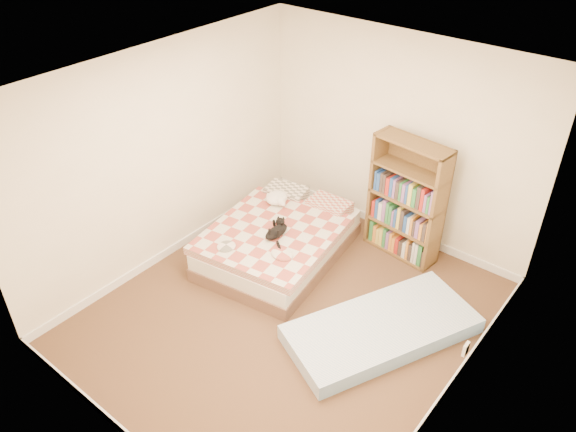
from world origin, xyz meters
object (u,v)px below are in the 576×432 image
Objects in this scene: bookshelf at (405,213)px; floor_mattress at (382,329)px; bed at (280,239)px; white_dog at (277,198)px; black_cat at (278,231)px.

floor_mattress is at bearing -61.60° from bookshelf.
bed is 0.54m from white_dog.
floor_mattress is 5.23× the size of white_dog.
bed reaches higher than floor_mattress.
white_dog is at bearing 105.44° from black_cat.
bed is at bearing -69.02° from white_dog.
bookshelf is 2.59× the size of black_cat.
bed is at bearing -131.20° from bookshelf.
bed is 3.54× the size of black_cat.
floor_mattress is at bearing -44.10° from white_dog.
bookshelf is at bearing 136.80° from floor_mattress.
bookshelf is 0.78× the size of floor_mattress.
floor_mattress is (0.55, -1.36, -0.46)m from bookshelf.
bookshelf is at bearing 0.99° from white_dog.
white_dog reaches higher than floor_mattress.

